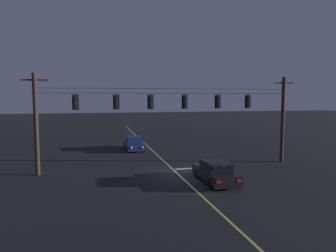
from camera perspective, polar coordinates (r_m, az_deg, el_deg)
The scene contains 12 objects.
ground_plane at distance 22.40m, azimuth 2.00°, elevation -8.99°, with size 180.00×180.00×0.00m, color black.
lane_centre_stripe at distance 30.32m, azimuth -2.21°, elevation -5.18°, with size 0.14×60.00×0.01m, color #D1C64C.
stop_bar_paint at distance 24.54m, azimuth 5.24°, elevation -7.73°, with size 3.40×0.36×0.01m, color silver.
signal_span_assembly at distance 24.01m, azimuth 0.55°, elevation 1.12°, with size 21.41×0.32×7.24m.
traffic_light_leftmost at distance 23.25m, azimuth -16.71°, elevation 4.23°, with size 0.48×0.41×1.22m.
traffic_light_left_inner at distance 23.27m, azimuth -9.49°, elevation 4.39°, with size 0.48×0.41×1.22m.
traffic_light_centre at distance 23.59m, azimuth -3.19°, elevation 4.46°, with size 0.48×0.41×1.22m.
traffic_light_right_inner at distance 24.23m, azimuth 3.20°, elevation 4.49°, with size 0.48×0.41×1.22m.
traffic_light_rightmost at distance 25.16m, azimuth 9.25°, elevation 4.46°, with size 0.48×0.41×1.22m.
traffic_light_far_right at distance 26.30m, azimuth 14.61°, elevation 4.39°, with size 0.48×0.41×1.22m.
car_waiting_near_lane at distance 20.68m, azimuth 8.71°, elevation -8.42°, with size 1.80×4.33×1.39m.
car_oncoming_lead at distance 32.91m, azimuth -6.28°, elevation -3.23°, with size 1.80×4.42×1.39m.
Camera 1 is at (-5.79, -20.91, 5.56)m, focal length 33.06 mm.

